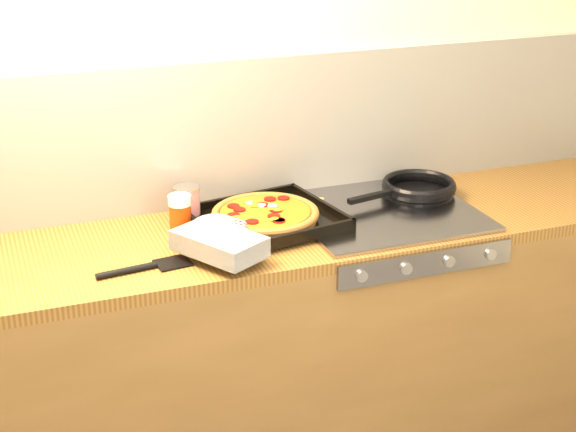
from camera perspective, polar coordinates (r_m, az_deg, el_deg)
name	(u,v)px	position (r m, az deg, el deg)	size (l,w,h in m)	color
room_shell	(229,133)	(3.00, -3.87, 5.36)	(3.20, 3.20, 3.20)	white
counter_run	(259,354)	(3.03, -1.92, -8.91)	(3.20, 0.62, 0.90)	brown
stovetop	(383,213)	(2.99, 6.17, 0.21)	(0.60, 0.56, 0.02)	gray
pizza_on_tray	(252,222)	(2.78, -2.37, -0.40)	(0.60, 0.59, 0.08)	black
frying_pan	(417,188)	(3.13, 8.36, 1.80)	(0.46, 0.31, 0.04)	black
tomato_can	(187,204)	(2.91, -6.54, 0.75)	(0.10, 0.10, 0.12)	maroon
juice_glass	(180,213)	(2.83, -6.99, 0.18)	(0.09, 0.09, 0.12)	red
wooden_spoon	(293,203)	(3.04, 0.35, 0.83)	(0.30, 0.04, 0.02)	olive
black_spatula	(146,267)	(2.60, -9.16, -3.30)	(0.29, 0.10, 0.02)	black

